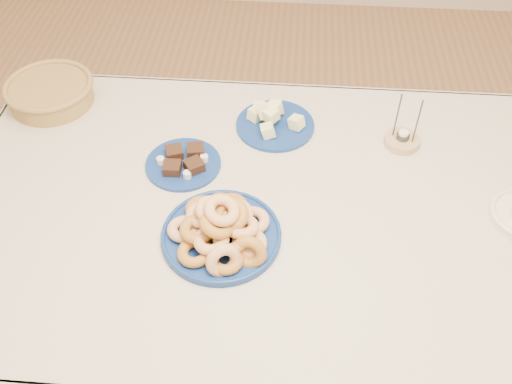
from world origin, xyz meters
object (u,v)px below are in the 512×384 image
at_px(brownie_plate, 184,162).
at_px(candle_holder, 402,140).
at_px(dining_table, 257,229).
at_px(melon_plate, 273,120).
at_px(wicker_basket, 50,92).
at_px(donut_platter, 222,231).

height_order(brownie_plate, candle_holder, candle_holder).
xyz_separation_m(dining_table, brownie_plate, (-0.23, 0.13, 0.12)).
distance_m(melon_plate, candle_holder, 0.40).
relative_size(brownie_plate, wicker_basket, 0.79).
height_order(donut_platter, brownie_plate, donut_platter).
bearing_deg(donut_platter, brownie_plate, 118.48).
distance_m(dining_table, wicker_basket, 0.82).
distance_m(dining_table, donut_platter, 0.21).
xyz_separation_m(dining_table, donut_platter, (-0.08, -0.13, 0.14)).
relative_size(dining_table, brownie_plate, 6.03).
xyz_separation_m(brownie_plate, candle_holder, (0.64, 0.14, 0.00)).
relative_size(wicker_basket, candle_holder, 2.03).
relative_size(melon_plate, wicker_basket, 0.90).
bearing_deg(candle_holder, melon_plate, 171.80).
height_order(donut_platter, candle_holder, candle_holder).
relative_size(melon_plate, brownie_plate, 1.14).
xyz_separation_m(donut_platter, candle_holder, (0.50, 0.41, -0.02)).
height_order(wicker_basket, candle_holder, candle_holder).
distance_m(brownie_plate, candle_holder, 0.66).
bearing_deg(brownie_plate, dining_table, -30.60).
distance_m(donut_platter, melon_plate, 0.48).
relative_size(donut_platter, candle_holder, 2.24).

